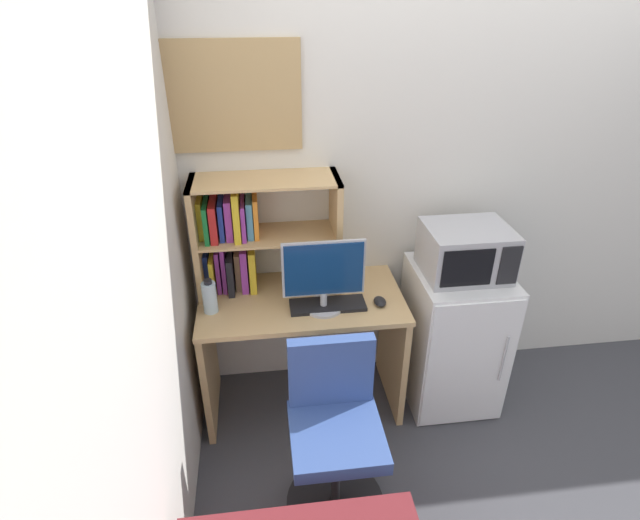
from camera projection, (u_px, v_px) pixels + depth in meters
wall_back at (530, 176)px, 2.93m from camera, size 6.40×0.04×2.60m
wall_left at (103, 419)px, 1.30m from camera, size 0.04×4.40×2.60m
desk at (302, 334)px, 2.87m from camera, size 1.12×0.60×0.77m
hutch_bookshelf at (246, 235)px, 2.71m from camera, size 0.78×0.30×0.64m
monitor at (324, 274)px, 2.57m from camera, size 0.43×0.21×0.40m
keyboard at (328, 305)px, 2.68m from camera, size 0.41×0.15×0.02m
computer_mouse at (380, 301)px, 2.69m from camera, size 0.07×0.10×0.03m
water_bottle at (210, 297)px, 2.60m from camera, size 0.08×0.08×0.19m
mini_fridge at (452, 336)px, 2.99m from camera, size 0.52×0.57×0.88m
microwave at (466, 251)px, 2.72m from camera, size 0.45×0.37×0.28m
desk_chair at (334, 440)px, 2.35m from camera, size 0.48×0.48×0.90m
wall_corkboard at (233, 97)px, 2.47m from camera, size 0.67×0.02×0.54m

